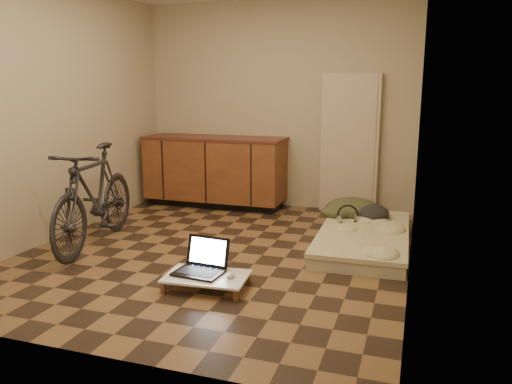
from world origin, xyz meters
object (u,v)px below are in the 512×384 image
(futon, at_px, (364,237))
(laptop, at_px, (202,265))
(bicycle, at_px, (94,191))
(lap_desk, at_px, (207,277))

(futon, bearing_deg, laptop, -129.10)
(futon, xyz_separation_m, laptop, (-1.11, -1.43, 0.08))
(bicycle, relative_size, futon, 0.95)
(lap_desk, bearing_deg, laptop, 133.75)
(lap_desk, xyz_separation_m, laptop, (-0.07, 0.06, 0.07))
(lap_desk, bearing_deg, futon, 50.73)
(futon, relative_size, lap_desk, 2.68)
(lap_desk, bearing_deg, bicycle, 151.79)
(lap_desk, distance_m, laptop, 0.11)
(bicycle, bearing_deg, laptop, -32.51)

